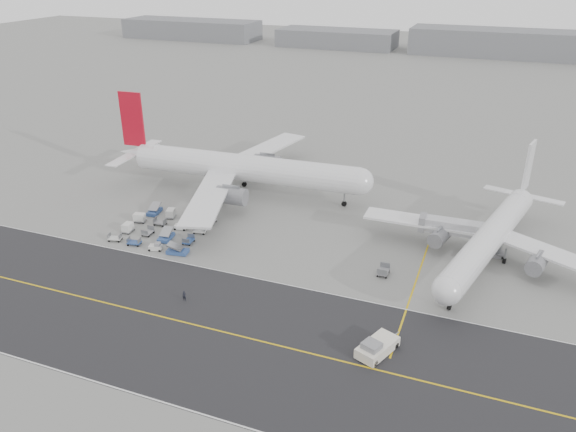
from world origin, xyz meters
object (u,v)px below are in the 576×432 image
at_px(airliner_a, 239,167).
at_px(pushback_tug, 377,347).
at_px(jet_bridge, 462,230).
at_px(ground_crew_a, 184,296).
at_px(airliner_b, 492,236).

bearing_deg(airliner_a, pushback_tug, -139.53).
xyz_separation_m(jet_bridge, ground_crew_a, (-40.10, -34.30, -3.33)).
relative_size(airliner_b, ground_crew_a, 26.98).
bearing_deg(ground_crew_a, pushback_tug, -14.91).
relative_size(airliner_b, jet_bridge, 3.04).
distance_m(airliner_b, jet_bridge, 5.80).
distance_m(airliner_a, ground_crew_a, 46.56).
height_order(jet_bridge, ground_crew_a, jet_bridge).
distance_m(jet_bridge, ground_crew_a, 52.88).
relative_size(airliner_b, pushback_tug, 5.46).
bearing_deg(ground_crew_a, jet_bridge, 28.79).
height_order(airliner_b, ground_crew_a, airliner_b).
bearing_deg(pushback_tug, jet_bridge, 99.51).
height_order(airliner_a, airliner_b, airliner_a).
bearing_deg(airliner_b, airliner_a, -178.46).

